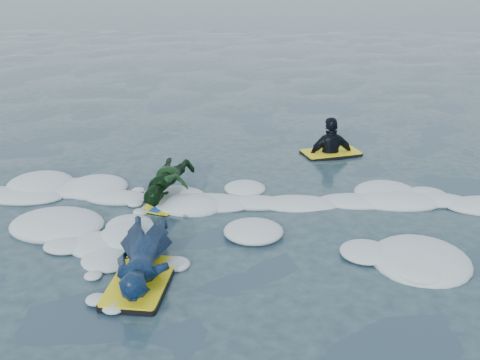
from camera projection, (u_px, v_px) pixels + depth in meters
name	position (u px, v px, depth m)	size (l,w,h in m)	color
ground	(171.00, 245.00, 7.81)	(120.00, 120.00, 0.00)	#1D3946
foam_band	(183.00, 213.00, 8.77)	(12.00, 3.10, 0.30)	silver
prone_woman_unit	(143.00, 258.00, 7.00)	(0.80, 1.84, 0.47)	black
prone_child_unit	(169.00, 184.00, 9.07)	(0.90, 1.45, 0.53)	black
waiting_rider_unit	(331.00, 158.00, 11.18)	(1.19, 0.91, 1.58)	black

